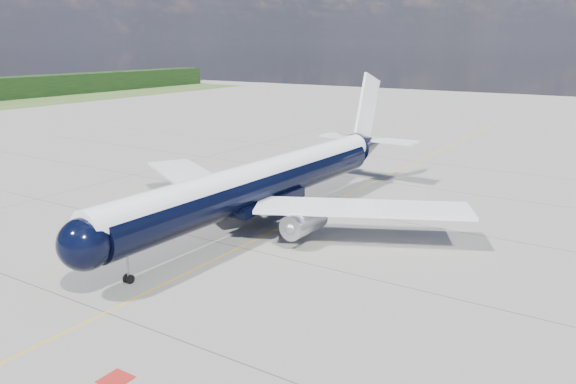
# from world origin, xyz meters

# --- Properties ---
(ground) EXTENTS (320.00, 320.00, 0.00)m
(ground) POSITION_xyz_m (0.00, 30.00, 0.00)
(ground) COLOR gray
(ground) RESTS_ON ground
(taxiway_centerline) EXTENTS (0.16, 160.00, 0.01)m
(taxiway_centerline) POSITION_xyz_m (0.00, 25.00, 0.00)
(taxiway_centerline) COLOR #DDA10B
(taxiway_centerline) RESTS_ON ground
(red_marking) EXTENTS (1.60, 1.60, 0.01)m
(red_marking) POSITION_xyz_m (6.80, -10.00, 0.00)
(red_marking) COLOR maroon
(red_marking) RESTS_ON ground
(main_airliner) EXTENTS (40.58, 49.35, 14.27)m
(main_airliner) POSITION_xyz_m (-1.92, 17.24, 4.43)
(main_airliner) COLOR black
(main_airliner) RESTS_ON ground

